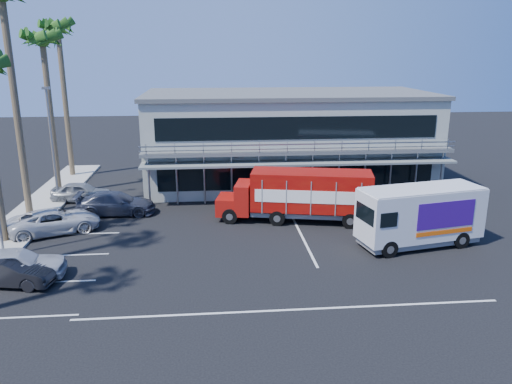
{
  "coord_description": "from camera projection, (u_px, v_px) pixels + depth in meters",
  "views": [
    {
      "loc": [
        -3.16,
        -24.49,
        10.47
      ],
      "look_at": [
        -0.55,
        4.05,
        2.3
      ],
      "focal_mm": 35.0,
      "sensor_mm": 36.0,
      "label": 1
    }
  ],
  "objects": [
    {
      "name": "parked_car_d",
      "position": [
        116.0,
        203.0,
        32.85
      ],
      "size": [
        5.14,
        2.15,
        1.48
      ],
      "primitive_type": "imported",
      "rotation": [
        0.0,
        0.0,
        1.56
      ],
      "color": "#313441",
      "rests_on": "ground"
    },
    {
      "name": "red_truck",
      "position": [
        300.0,
        194.0,
        31.24
      ],
      "size": [
        9.88,
        4.15,
        3.24
      ],
      "rotation": [
        0.0,
        0.0,
        -0.21
      ],
      "color": "#9B110C",
      "rests_on": "ground"
    },
    {
      "name": "parked_car_e",
      "position": [
        81.0,
        192.0,
        35.66
      ],
      "size": [
        4.24,
        2.0,
        1.4
      ],
      "primitive_type": "imported",
      "rotation": [
        0.0,
        0.0,
        1.49
      ],
      "color": "gray",
      "rests_on": "ground"
    },
    {
      "name": "white_van",
      "position": [
        420.0,
        215.0,
        27.3
      ],
      "size": [
        7.12,
        3.65,
        3.32
      ],
      "rotation": [
        0.0,
        0.0,
        0.2
      ],
      "color": "silver",
      "rests_on": "ground"
    },
    {
      "name": "parked_car_c",
      "position": [
        55.0,
        221.0,
        29.53
      ],
      "size": [
        5.68,
        4.21,
        1.43
      ],
      "primitive_type": "imported",
      "rotation": [
        0.0,
        0.0,
        1.97
      ],
      "color": "#B9B9BB",
      "rests_on": "ground"
    },
    {
      "name": "parked_car_a",
      "position": [
        14.0,
        264.0,
        23.38
      ],
      "size": [
        4.83,
        2.38,
        1.58
      ],
      "primitive_type": "imported",
      "rotation": [
        0.0,
        0.0,
        1.68
      ],
      "color": "#ACADB3",
      "rests_on": "ground"
    },
    {
      "name": "palm_e",
      "position": [
        43.0,
        49.0,
        34.87
      ],
      "size": [
        2.8,
        2.8,
        12.25
      ],
      "color": "brown",
      "rests_on": "ground"
    },
    {
      "name": "curb_strip",
      "position": [
        22.0,
        224.0,
        31.01
      ],
      "size": [
        3.0,
        32.0,
        0.16
      ],
      "primitive_type": "cube",
      "color": "#A5A399",
      "rests_on": "ground"
    },
    {
      "name": "parked_car_b",
      "position": [
        11.0,
        271.0,
        22.93
      ],
      "size": [
        4.34,
        2.22,
        1.36
      ],
      "primitive_type": "imported",
      "rotation": [
        0.0,
        0.0,
        1.37
      ],
      "color": "black",
      "rests_on": "ground"
    },
    {
      "name": "palm_f",
      "position": [
        59.0,
        37.0,
        39.85
      ],
      "size": [
        2.8,
        2.8,
        13.25
      ],
      "color": "brown",
      "rests_on": "ground"
    },
    {
      "name": "ground",
      "position": [
        273.0,
        254.0,
        26.6
      ],
      "size": [
        120.0,
        120.0,
        0.0
      ],
      "primitive_type": "plane",
      "color": "black",
      "rests_on": "ground"
    },
    {
      "name": "light_pole_far",
      "position": [
        52.0,
        139.0,
        34.66
      ],
      "size": [
        0.5,
        0.25,
        8.09
      ],
      "color": "gray",
      "rests_on": "ground"
    },
    {
      "name": "palm_d",
      "position": [
        3.0,
        9.0,
        29.42
      ],
      "size": [
        2.8,
        2.8,
        14.75
      ],
      "color": "brown",
      "rests_on": "ground"
    },
    {
      "name": "building",
      "position": [
        287.0,
        138.0,
        40.17
      ],
      "size": [
        22.4,
        12.0,
        7.3
      ],
      "color": "#A0A496",
      "rests_on": "ground"
    }
  ]
}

